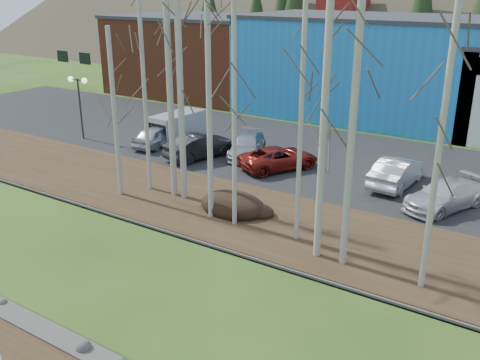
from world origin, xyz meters
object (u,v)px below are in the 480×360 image
Objects in this scene: car_0 at (157,136)px; car_2 at (279,158)px; car_5 at (445,195)px; car_3 at (247,145)px; car_1 at (200,146)px; street_lamp at (79,91)px; car_4 at (398,172)px; van_grey at (176,126)px.

car_0 is 0.85× the size of car_2.
car_5 reaches higher than car_2.
car_1 is at bearing -159.89° from car_3.
car_0 reaches higher than car_2.
car_2 is (15.25, 1.86, -2.82)m from street_lamp.
car_1 is (9.93, 1.02, -2.71)m from street_lamp.
car_0 reaches higher than car_5.
car_0 is 19.44m from car_5.
car_0 is at bearing 11.18° from street_lamp.
car_4 reaches higher than car_2.
car_1 is at bearing 11.94° from car_4.
street_lamp is 1.02× the size of van_grey.
street_lamp reaches higher than car_2.
car_1 reaches higher than car_3.
car_1 is at bearing -29.30° from van_grey.
car_3 is 13.12m from car_5.
car_4 is at bearing -21.76° from car_3.
car_3 is at bearing -2.33° from van_grey.
car_0 is 0.85× the size of car_5.
car_1 is at bearing 166.65° from car_0.
car_4 reaches higher than car_1.
van_grey is (-19.40, 2.54, 0.23)m from car_5.
car_5 is (9.94, -0.79, 0.02)m from car_2.
car_2 is at bearing 175.59° from car_0.
van_grey is (-16.38, 0.66, 0.14)m from car_4.
car_2 is 3.25m from car_3.
car_4 is (12.25, 1.92, 0.01)m from car_1.
car_3 reaches higher than car_2.
car_1 is 1.10× the size of van_grey.
street_lamp is at bearing 8.52° from car_0.
car_1 is 4.88m from van_grey.
van_grey reaches higher than car_0.
car_2 is 1.13× the size of van_grey.
car_5 is (3.02, -1.88, -0.09)m from car_4.
street_lamp is 22.53m from car_4.
van_grey is (-6.43, 0.57, 0.25)m from car_3.
car_1 is 1.02× the size of car_3.
street_lamp is 10.34m from car_1.
street_lamp is at bearing -145.30° from van_grey.
van_grey is (5.79, 3.61, -2.57)m from street_lamp.
street_lamp is 0.91× the size of car_2.
car_2 is 1.01× the size of car_4.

